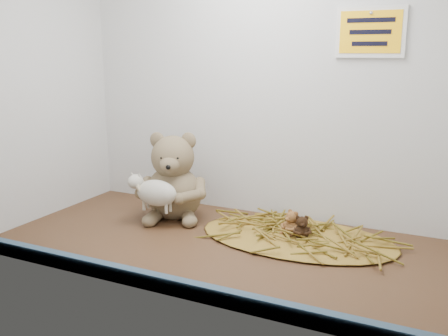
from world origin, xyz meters
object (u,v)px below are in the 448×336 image
at_px(mini_teddy_tan, 292,222).
at_px(main_teddy, 173,175).
at_px(toy_lamb, 157,193).
at_px(mini_teddy_brown, 302,226).

bearing_deg(mini_teddy_tan, main_teddy, -148.55).
relative_size(main_teddy, mini_teddy_tan, 3.77).
distance_m(toy_lamb, mini_teddy_tan, 0.40).
bearing_deg(main_teddy, toy_lamb, -112.25).
xyz_separation_m(toy_lamb, mini_teddy_tan, (0.38, 0.08, -0.06)).
bearing_deg(main_teddy, mini_teddy_tan, -24.11).
height_order(toy_lamb, mini_teddy_brown, toy_lamb).
xyz_separation_m(mini_teddy_tan, mini_teddy_brown, (0.03, -0.01, -0.00)).
bearing_deg(toy_lamb, main_teddy, 90.00).
height_order(main_teddy, mini_teddy_tan, main_teddy).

